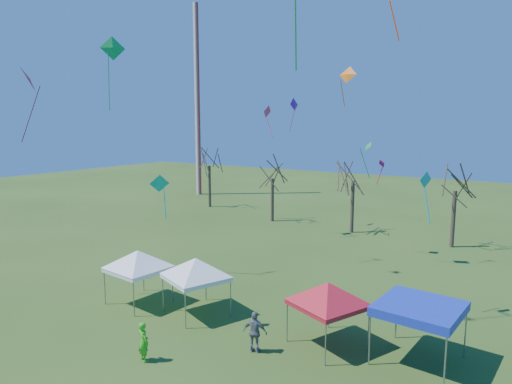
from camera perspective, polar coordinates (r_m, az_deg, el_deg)
ground at (r=20.53m, az=-7.99°, el=-19.60°), size 140.00×140.00×0.00m
radio_mast at (r=62.20m, az=-7.35°, el=11.19°), size 0.70×0.70×25.00m
tree_0 at (r=52.58m, az=-5.89°, el=5.13°), size 3.83×3.83×8.44m
tree_1 at (r=44.65m, az=2.08°, el=3.65°), size 3.42×3.42×7.54m
tree_2 at (r=40.72m, az=12.12°, el=3.68°), size 3.71×3.71×8.18m
tree_3 at (r=38.27m, az=23.77°, el=2.51°), size 3.59×3.59×7.91m
tent_white_west at (r=25.40m, az=-14.58°, el=-7.52°), size 3.83×3.83×3.39m
tent_white_mid at (r=23.48m, az=-7.55°, el=-8.65°), size 3.58×3.58×3.39m
tent_red at (r=20.33m, az=9.00°, el=-11.60°), size 3.51×3.51×3.33m
tent_blue at (r=20.09m, az=19.78°, el=-13.59°), size 3.38×3.38×2.46m
person_grey at (r=20.23m, az=-0.11°, el=-17.10°), size 1.13×0.68×1.80m
person_green at (r=20.13m, az=-13.88°, el=-17.71°), size 0.70×0.57×1.67m
kite_8 at (r=29.49m, az=-17.49°, el=16.72°), size 1.12×1.44×4.38m
kite_22 at (r=33.86m, az=13.78°, el=5.43°), size 1.07×1.07×2.73m
kite_17 at (r=23.87m, az=20.39°, el=1.28°), size 0.62×0.86×2.68m
kite_1 at (r=21.15m, az=-11.97°, el=1.01°), size 0.88×0.98×2.07m
kite_11 at (r=30.91m, az=11.39°, el=14.17°), size 1.24×0.73×2.63m
kite_2 at (r=42.42m, az=4.83°, el=10.82°), size 0.66×1.24×3.07m
kite_19 at (r=34.35m, az=15.46°, el=3.38°), size 0.60×0.78×1.87m
kite_13 at (r=38.63m, az=1.38°, el=9.98°), size 0.80×1.10×2.82m
kite_14 at (r=27.99m, az=-26.54°, el=12.50°), size 1.76×1.55×4.09m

